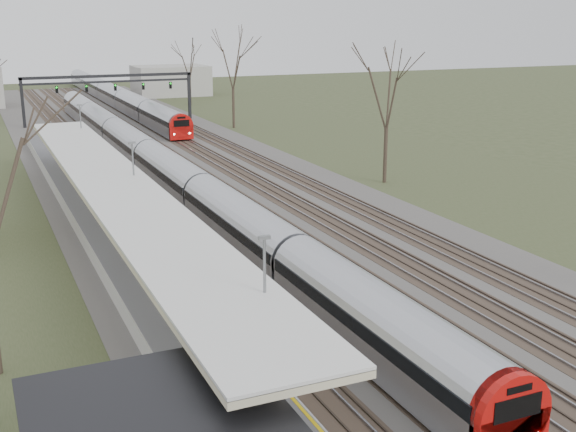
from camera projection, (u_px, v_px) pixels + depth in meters
name	position (u px, v px, depth m)	size (l,w,h in m)	color
track_bed	(175.00, 167.00, 64.06)	(24.00, 160.00, 0.22)	#474442
platform	(103.00, 223.00, 44.88)	(3.50, 69.00, 1.00)	#9E9B93
canopy	(114.00, 184.00, 39.99)	(4.10, 50.00, 3.11)	slate
signal_gantry	(109.00, 84.00, 89.22)	(21.00, 0.59, 6.08)	black
tree_east_far	(388.00, 92.00, 56.04)	(5.00, 5.00, 10.30)	#2D231C
train_near	(150.00, 158.00, 60.39)	(2.62, 90.21, 3.05)	#AAACB4
train_far	(114.00, 95.00, 109.39)	(2.62, 75.21, 3.05)	#AAACB4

